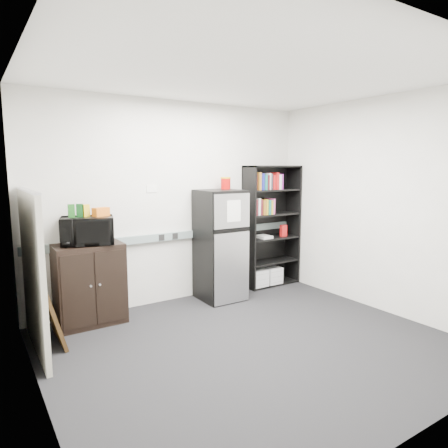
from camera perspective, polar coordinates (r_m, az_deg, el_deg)
name	(u,v)px	position (r m, az deg, el deg)	size (l,w,h in m)	color
floor	(253,344)	(4.36, 4.13, -16.73)	(4.00, 4.00, 0.00)	black
wall_back	(176,203)	(5.47, -6.86, 3.06)	(4.00, 0.02, 2.70)	silver
wall_right	(380,205)	(5.43, 21.40, 2.51)	(0.02, 3.50, 2.70)	silver
wall_left	(34,234)	(3.20, -25.48, -1.31)	(0.02, 3.50, 2.70)	silver
ceiling	(256,74)	(4.04, 4.55, 20.53)	(4.00, 3.50, 0.02)	white
electrical_raceway	(178,235)	(5.50, -6.65, -1.63)	(3.92, 0.05, 0.10)	gray
wall_note	(152,189)	(5.30, -10.28, 5.00)	(0.14, 0.00, 0.10)	white
bookshelf	(270,223)	(6.18, 6.62, 0.12)	(0.90, 0.34, 1.85)	black
cubicle_partition	(33,272)	(4.37, -25.65, -6.15)	(0.06, 1.30, 1.62)	#A6A394
cabinet	(90,284)	(4.97, -18.65, -8.12)	(0.76, 0.51, 0.95)	black
microwave	(87,231)	(4.82, -18.94, -0.91)	(0.57, 0.39, 0.32)	black
snack_box_a	(71,211)	(4.79, -20.97, 1.75)	(0.07, 0.05, 0.15)	#185217
snack_box_b	(80,210)	(4.81, -19.93, 1.83)	(0.07, 0.05, 0.15)	#0D3B12
snack_box_c	(86,211)	(4.83, -19.09, 1.83)	(0.07, 0.05, 0.14)	yellow
snack_bag	(101,212)	(4.82, -17.18, 1.67)	(0.18, 0.10, 0.10)	#CD5F14
refrigerator	(220,245)	(5.51, -0.54, -3.04)	(0.58, 0.60, 1.52)	black
coffee_can	(226,182)	(5.61, 0.23, 5.97)	(0.14, 0.14, 0.19)	#A40907
framed_poster	(48,305)	(4.58, -23.83, -10.54)	(0.24, 0.65, 0.82)	black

